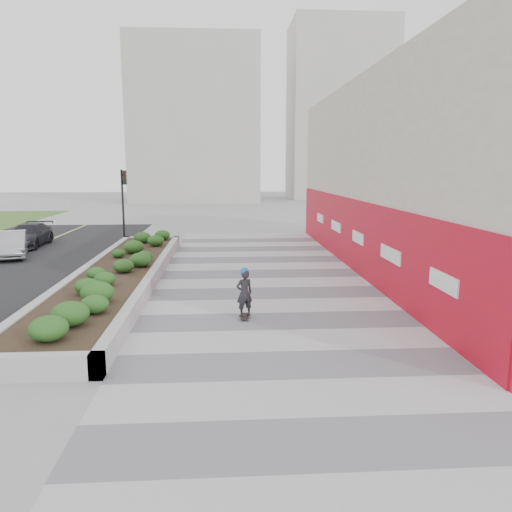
# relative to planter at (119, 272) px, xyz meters

# --- Properties ---
(ground) EXTENTS (160.00, 160.00, 0.00)m
(ground) POSITION_rel_planter_xyz_m (5.50, -7.00, -0.42)
(ground) COLOR gray
(ground) RESTS_ON ground
(walkway) EXTENTS (8.00, 36.00, 0.01)m
(walkway) POSITION_rel_planter_xyz_m (5.50, -4.00, -0.41)
(walkway) COLOR #A8A8AD
(walkway) RESTS_ON ground
(building) EXTENTS (6.04, 24.08, 8.00)m
(building) POSITION_rel_planter_xyz_m (12.48, 1.98, 3.56)
(building) COLOR #BAAC9E
(building) RESTS_ON ground
(planter) EXTENTS (3.00, 18.00, 0.90)m
(planter) POSITION_rel_planter_xyz_m (0.00, 0.00, 0.00)
(planter) COLOR #9E9EA0
(planter) RESTS_ON ground
(traffic_signal_near) EXTENTS (0.33, 0.28, 4.20)m
(traffic_signal_near) POSITION_rel_planter_xyz_m (-1.73, 10.50, 2.34)
(traffic_signal_near) COLOR black
(traffic_signal_near) RESTS_ON ground
(distant_bldg_north_l) EXTENTS (16.00, 12.00, 20.00)m
(distant_bldg_north_l) POSITION_rel_planter_xyz_m (0.50, 48.00, 9.58)
(distant_bldg_north_l) COLOR #ADAAA3
(distant_bldg_north_l) RESTS_ON ground
(distant_bldg_north_r) EXTENTS (14.00, 10.00, 24.00)m
(distant_bldg_north_r) POSITION_rel_planter_xyz_m (20.50, 53.00, 11.58)
(distant_bldg_north_r) COLOR #ADAAA3
(distant_bldg_north_r) RESTS_ON ground
(manhole_cover) EXTENTS (0.44, 0.44, 0.01)m
(manhole_cover) POSITION_rel_planter_xyz_m (6.00, -4.00, -0.42)
(manhole_cover) COLOR #595654
(manhole_cover) RESTS_ON ground
(skateboarder) EXTENTS (0.59, 0.73, 1.52)m
(skateboarder) POSITION_rel_planter_xyz_m (4.57, -4.89, 0.35)
(skateboarder) COLOR beige
(skateboarder) RESTS_ON ground
(car_silver) EXTENTS (2.49, 4.02, 1.25)m
(car_silver) POSITION_rel_planter_xyz_m (-6.35, 5.95, 0.21)
(car_silver) COLOR #A2A3A9
(car_silver) RESTS_ON ground
(car_dark) EXTENTS (1.93, 4.39, 1.25)m
(car_dark) POSITION_rel_planter_xyz_m (-6.78, 9.32, 0.21)
(car_dark) COLOR black
(car_dark) RESTS_ON ground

